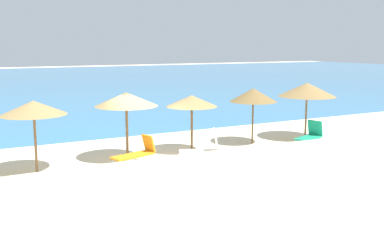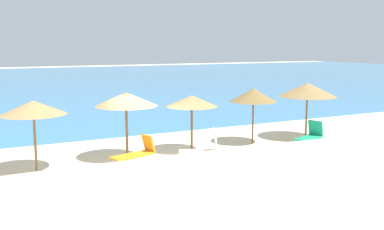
% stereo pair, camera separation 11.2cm
% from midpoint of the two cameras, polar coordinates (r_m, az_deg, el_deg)
% --- Properties ---
extents(ground_plane, '(160.00, 160.00, 0.00)m').
position_cam_midpoint_polar(ground_plane, '(16.40, -5.55, -6.37)').
color(ground_plane, beige).
extents(sea_water, '(160.00, 70.25, 0.01)m').
position_cam_midpoint_polar(sea_water, '(55.47, -21.32, 3.88)').
color(sea_water, teal).
rests_on(sea_water, ground_plane).
extents(dune_ridge, '(38.51, 5.44, 2.18)m').
position_cam_midpoint_polar(dune_ridge, '(8.50, -1.21, -13.37)').
color(dune_ridge, beige).
rests_on(dune_ridge, ground_plane).
extents(beach_umbrella_1, '(2.22, 2.22, 2.48)m').
position_cam_midpoint_polar(beach_umbrella_1, '(15.93, -19.86, 0.86)').
color(beach_umbrella_1, brown).
rests_on(beach_umbrella_1, ground_plane).
extents(beach_umbrella_2, '(2.37, 2.37, 2.58)m').
position_cam_midpoint_polar(beach_umbrella_2, '(16.84, -8.62, 1.99)').
color(beach_umbrella_2, brown).
rests_on(beach_umbrella_2, ground_plane).
extents(beach_umbrella_3, '(2.07, 2.07, 2.33)m').
position_cam_midpoint_polar(beach_umbrella_3, '(17.88, -0.21, 1.79)').
color(beach_umbrella_3, brown).
rests_on(beach_umbrella_3, ground_plane).
extents(beach_umbrella_4, '(2.07, 2.07, 2.46)m').
position_cam_midpoint_polar(beach_umbrella_4, '(19.62, 7.70, 2.55)').
color(beach_umbrella_4, brown).
rests_on(beach_umbrella_4, ground_plane).
extents(beach_umbrella_5, '(2.64, 2.64, 2.61)m').
position_cam_midpoint_polar(beach_umbrella_5, '(21.18, 14.40, 3.17)').
color(beach_umbrella_5, brown).
rests_on(beach_umbrella_5, ground_plane).
extents(lounge_chair_1, '(1.55, 1.12, 1.00)m').
position_cam_midpoint_polar(lounge_chair_1, '(20.35, 14.81, -2.50)').
color(lounge_chair_1, '#199972').
rests_on(lounge_chair_1, ground_plane).
extents(lounge_chair_2, '(1.76, 1.02, 1.03)m').
position_cam_midpoint_polar(lounge_chair_2, '(16.42, -7.30, -4.79)').
color(lounge_chair_2, orange).
rests_on(lounge_chair_2, ground_plane).
extents(lounge_chair_3, '(1.60, 1.19, 1.21)m').
position_cam_midpoint_polar(lounge_chair_3, '(16.85, 1.38, -4.25)').
color(lounge_chair_3, white).
rests_on(lounge_chair_3, ground_plane).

